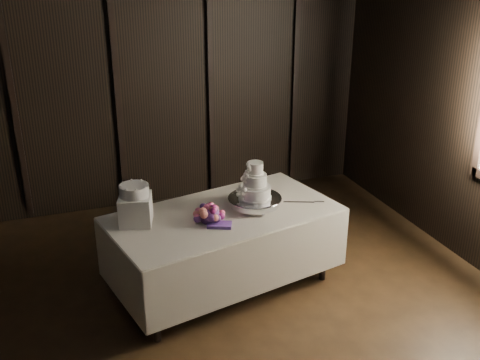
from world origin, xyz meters
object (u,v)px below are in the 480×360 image
Objects in this scene: display_table at (224,247)px; small_cake at (134,191)px; bouquet at (209,214)px; box_pedestal at (136,210)px; cake_stand at (255,202)px; wedding_cake at (253,185)px.

small_cake is (-0.75, 0.05, 0.64)m from display_table.
bouquet is 1.71× the size of small_cake.
cake_stand is at bearing -1.56° from box_pedestal.
bouquet is at bearing -16.44° from box_pedestal.
small_cake reaches higher than display_table.
bouquet is 0.62m from box_pedestal.
small_cake is at bearing 163.13° from display_table.
box_pedestal is (-1.05, 0.03, 0.08)m from cake_stand.
wedding_cake is (0.27, 0.01, 0.57)m from display_table.
cake_stand is at bearing -1.56° from small_cake.
small_cake is at bearing 178.44° from cake_stand.
wedding_cake is 1.03m from small_cake.
wedding_cake is 1.29× the size of box_pedestal.
bouquet is (-0.47, -0.15, 0.03)m from cake_stand.
small_cake is (-1.03, 0.04, 0.08)m from wedding_cake.
small_cake is (-0.00, 0.00, 0.17)m from box_pedestal.
box_pedestal is (-0.59, 0.17, 0.05)m from bouquet.
bouquet is 0.65m from small_cake.
bouquet is 1.60× the size of box_pedestal.
box_pedestal is at bearing 163.13° from display_table.
wedding_cake is (-0.02, -0.01, 0.18)m from cake_stand.
cake_stand reaches higher than display_table.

